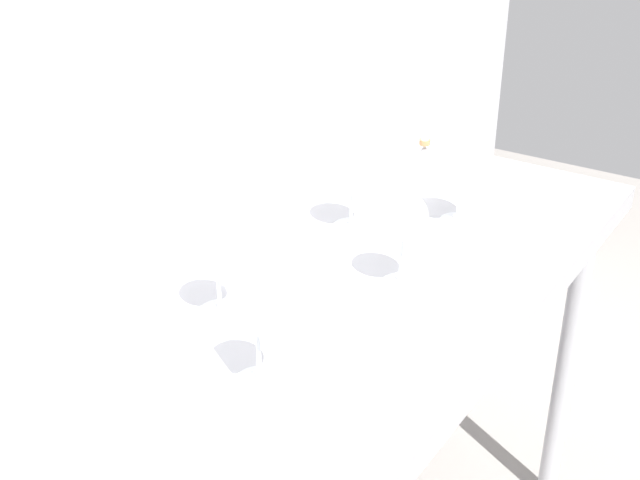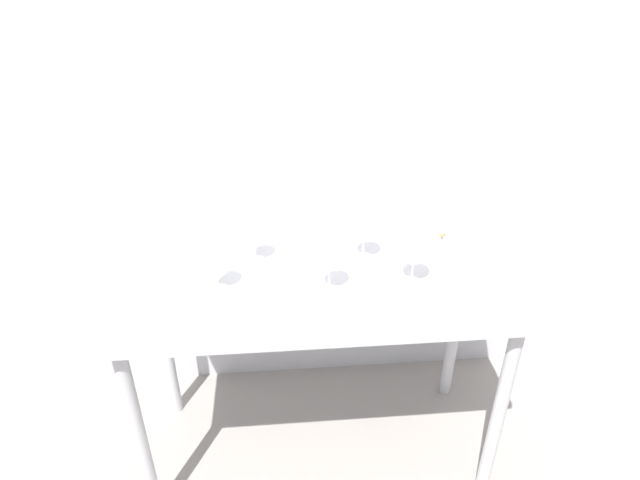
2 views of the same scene
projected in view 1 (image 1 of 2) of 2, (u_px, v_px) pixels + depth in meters
The scene contains 9 objects.
back_wall at pixel (125, 19), 1.58m from camera, with size 3.80×0.04×2.60m, color #BBBBC0.
steel_counter at pixel (345, 325), 1.56m from camera, with size 1.40×0.65×0.90m.
wine_glass_far_right at pixel (352, 172), 1.64m from camera, with size 0.09×0.09×0.17m.
wine_glass_near_left at pixel (257, 311), 1.18m from camera, with size 0.08×0.08×0.17m.
wine_glass_near_center at pixel (403, 219), 1.44m from camera, with size 0.09×0.09×0.17m.
wine_glass_far_left at pixel (216, 251), 1.36m from camera, with size 0.08×0.08×0.16m.
wine_glass_near_right at pixel (462, 165), 1.66m from camera, with size 0.10×0.10×0.18m.
tasting_sheet_upper at pixel (159, 368), 1.26m from camera, with size 0.18×0.24×0.00m, color white.
decanter_funnel at pixel (423, 163), 1.87m from camera, with size 0.12×0.12×0.14m.
Camera 1 is at (-1.12, -0.70, 1.65)m, focal length 47.19 mm.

